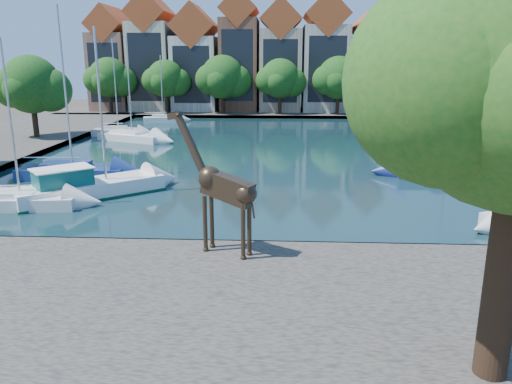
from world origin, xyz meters
TOP-DOWN VIEW (x-y plane):
  - ground at (0.00, 0.00)m, footprint 160.00×160.00m
  - water_basin at (0.00, 24.00)m, footprint 38.00×50.00m
  - near_quay at (0.00, -7.00)m, footprint 50.00×14.00m
  - far_quay at (0.00, 56.00)m, footprint 60.00×16.00m
  - townhouse_west_end at (-23.00, 55.99)m, footprint 5.44×9.18m
  - townhouse_west_mid at (-17.00, 55.99)m, footprint 5.94×9.18m
  - townhouse_west_inner at (-10.50, 55.99)m, footprint 6.43×9.18m
  - townhouse_center at (-4.00, 55.99)m, footprint 5.44×9.18m
  - townhouse_east_inner at (2.00, 55.99)m, footprint 5.94×9.18m
  - townhouse_east_mid at (8.50, 55.99)m, footprint 6.43×9.18m
  - townhouse_east_end at (15.00, 55.99)m, footprint 5.44×9.18m
  - far_tree_far_west at (-21.90, 50.49)m, footprint 7.28×5.60m
  - far_tree_west at (-13.91, 50.49)m, footprint 6.76×5.20m
  - far_tree_mid_west at (-5.89, 50.49)m, footprint 7.80×6.00m
  - far_tree_mid_east at (2.10, 50.49)m, footprint 7.02×5.40m
  - far_tree_east at (10.11, 50.49)m, footprint 7.54×5.80m
  - far_tree_far_east at (18.09, 50.49)m, footprint 6.76×5.20m
  - side_tree_left_far at (-21.90, 27.99)m, footprint 7.28×5.60m
  - giraffe_statue at (-0.06, -1.37)m, footprint 3.65×2.03m
  - motorsailer at (-9.24, 7.81)m, footprint 8.16×7.43m
  - sailboat_left_a at (-12.00, 5.56)m, footprint 6.31×2.78m
  - sailboat_left_b at (-12.00, 12.67)m, footprint 7.22×2.81m
  - sailboat_left_c at (-12.56, 28.55)m, footprint 7.25×4.83m
  - sailboat_left_d at (-15.00, 31.83)m, footprint 5.36×2.03m
  - sailboat_left_e at (-12.86, 43.22)m, footprint 5.18×2.76m
  - sailboat_right_b at (13.90, 14.91)m, footprint 7.63×3.19m
  - sailboat_right_c at (15.00, 30.10)m, footprint 6.08×3.27m
  - sailboat_right_d at (15.00, 39.70)m, footprint 5.03×2.70m

SIDE VIEW (x-z plane):
  - ground at x=0.00m, z-range 0.00..0.00m
  - water_basin at x=0.00m, z-range 0.00..0.08m
  - near_quay at x=0.00m, z-range 0.00..0.50m
  - far_quay at x=0.00m, z-range 0.00..0.50m
  - sailboat_right_d at x=15.00m, z-range -3.24..4.42m
  - sailboat_left_a at x=-12.00m, z-range -3.90..5.09m
  - sailboat_right_c at x=15.00m, z-range -3.96..5.17m
  - sailboat_left_c at x=-12.56m, z-range -4.39..5.62m
  - sailboat_left_e at x=-12.86m, z-range -3.54..4.77m
  - sailboat_left_d at x=-15.00m, z-range -4.30..5.57m
  - sailboat_left_b at x=-12.00m, z-range -4.97..6.29m
  - sailboat_right_b at x=13.90m, z-range -5.82..7.21m
  - motorsailer at x=-9.24m, z-range -4.02..5.67m
  - giraffe_statue at x=-0.06m, z-range 0.45..5.98m
  - far_tree_west at x=-13.91m, z-range 1.40..8.76m
  - far_tree_far_east at x=18.09m, z-range 1.40..8.76m
  - far_tree_mid_east at x=2.10m, z-range 1.37..8.89m
  - far_tree_far_west at x=-21.90m, z-range 1.34..9.02m
  - far_tree_east at x=10.11m, z-range 1.32..9.16m
  - far_tree_mid_west at x=-5.89m, z-range 1.29..9.29m
  - side_tree_left_far at x=-21.90m, z-range 1.44..9.32m
  - townhouse_east_end at x=15.00m, z-range -0.11..14.32m
  - townhouse_west_inner at x=-10.50m, z-range -0.22..14.92m
  - townhouse_west_end at x=-23.00m, z-range -0.11..14.83m
  - townhouse_east_inner at x=2.00m, z-range -0.16..15.63m
  - townhouse_east_mid at x=8.50m, z-range -0.22..16.43m
  - townhouse_west_mid at x=-17.00m, z-range -0.16..16.63m
  - townhouse_center at x=-4.00m, z-range -0.10..16.83m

